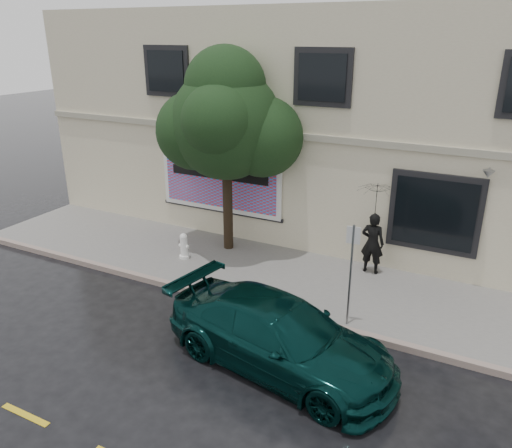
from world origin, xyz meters
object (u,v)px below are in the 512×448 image
at_px(street_tree, 226,125).
at_px(fire_hydrant, 184,246).
at_px(car, 279,335).
at_px(pedestrian, 372,243).

xyz_separation_m(street_tree, fire_hydrant, (-0.78, -1.22, -3.37)).
bearing_deg(car, street_tree, 50.34).
height_order(car, fire_hydrant, car).
bearing_deg(pedestrian, fire_hydrant, 16.73).
height_order(pedestrian, street_tree, street_tree).
bearing_deg(pedestrian, car, 82.52).
bearing_deg(street_tree, car, -49.91).
bearing_deg(fire_hydrant, street_tree, 48.71).
distance_m(pedestrian, fire_hydrant, 5.33).
distance_m(car, fire_hydrant, 5.49).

